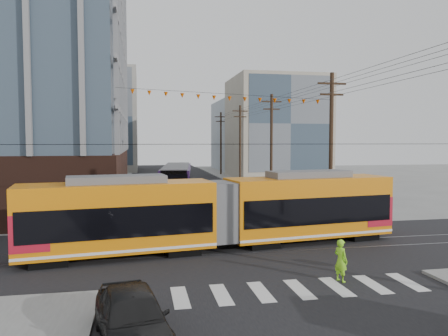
# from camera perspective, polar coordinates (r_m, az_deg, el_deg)

# --- Properties ---
(ground) EXTENTS (160.00, 160.00, 0.00)m
(ground) POSITION_cam_1_polar(r_m,az_deg,el_deg) (20.95, 4.74, -13.03)
(ground) COLOR slate
(bg_bldg_nw_near) EXTENTS (18.00, 16.00, 18.00)m
(bg_bldg_nw_near) POSITION_cam_1_polar(r_m,az_deg,el_deg) (72.32, -20.19, 5.73)
(bg_bldg_nw_near) COLOR #8C99A5
(bg_bldg_nw_near) RESTS_ON ground
(bg_bldg_ne_near) EXTENTS (14.00, 14.00, 16.00)m
(bg_bldg_ne_near) POSITION_cam_1_polar(r_m,az_deg,el_deg) (70.69, 6.79, 5.16)
(bg_bldg_ne_near) COLOR gray
(bg_bldg_ne_near) RESTS_ON ground
(bg_bldg_nw_far) EXTENTS (16.00, 18.00, 20.00)m
(bg_bldg_nw_far) POSITION_cam_1_polar(r_m,az_deg,el_deg) (91.82, -16.32, 5.91)
(bg_bldg_nw_far) COLOR gray
(bg_bldg_nw_far) RESTS_ON ground
(bg_bldg_ne_far) EXTENTS (16.00, 16.00, 14.00)m
(bg_bldg_ne_far) POSITION_cam_1_polar(r_m,az_deg,el_deg) (90.43, 4.14, 4.18)
(bg_bldg_ne_far) COLOR #8C99A5
(bg_bldg_ne_far) RESTS_ON ground
(utility_pole_far) EXTENTS (0.30, 0.30, 11.00)m
(utility_pole_far) POSITION_cam_1_polar(r_m,az_deg,el_deg) (76.61, -0.41, 3.19)
(utility_pole_far) COLOR black
(utility_pole_far) RESTS_ON ground
(streetcar) EXTENTS (21.15, 5.82, 4.04)m
(streetcar) POSITION_cam_1_polar(r_m,az_deg,el_deg) (24.34, -0.52, -5.80)
(streetcar) COLOR orange
(streetcar) RESTS_ON ground
(city_bus) EXTENTS (4.28, 13.00, 3.61)m
(city_bus) POSITION_cam_1_polar(r_m,az_deg,el_deg) (44.40, -6.20, -1.86)
(city_bus) COLOR #251239
(city_bus) RESTS_ON ground
(black_sedan) EXTENTS (2.74, 5.11, 1.65)m
(black_sedan) POSITION_cam_1_polar(r_m,az_deg,el_deg) (13.77, -11.87, -18.47)
(black_sedan) COLOR black
(black_sedan) RESTS_ON ground
(parked_car_silver) EXTENTS (2.03, 4.38, 1.39)m
(parked_car_silver) POSITION_cam_1_polar(r_m,az_deg,el_deg) (33.17, -11.08, -5.68)
(parked_car_silver) COLOR #9A9C9D
(parked_car_silver) RESTS_ON ground
(parked_car_white) EXTENTS (2.31, 4.86, 1.37)m
(parked_car_white) POSITION_cam_1_polar(r_m,az_deg,el_deg) (38.52, -10.07, -4.40)
(parked_car_white) COLOR silver
(parked_car_white) RESTS_ON ground
(parked_car_grey) EXTENTS (3.73, 5.76, 1.47)m
(parked_car_grey) POSITION_cam_1_polar(r_m,az_deg,el_deg) (44.87, -10.77, -3.22)
(parked_car_grey) COLOR #454749
(parked_car_grey) RESTS_ON ground
(pedestrian) EXTENTS (0.65, 0.78, 1.82)m
(pedestrian) POSITION_cam_1_polar(r_m,az_deg,el_deg) (19.55, 15.01, -11.58)
(pedestrian) COLOR #8AE721
(pedestrian) RESTS_ON ground
(jersey_barrier) EXTENTS (1.23, 3.81, 0.75)m
(jersey_barrier) POSITION_cam_1_polar(r_m,az_deg,el_deg) (33.55, 13.52, -6.16)
(jersey_barrier) COLOR slate
(jersey_barrier) RESTS_ON ground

